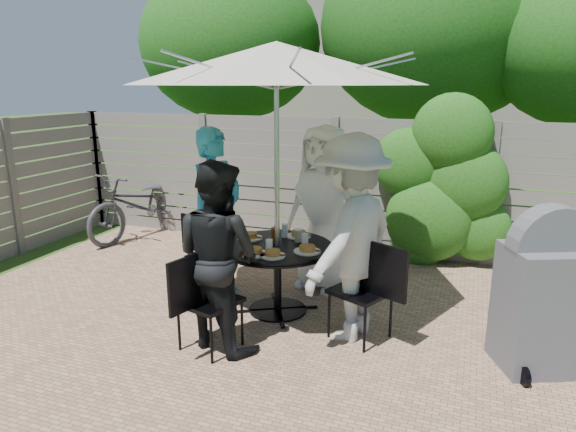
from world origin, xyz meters
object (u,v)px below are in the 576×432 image
(person_back, at_px, (323,209))
(person_left, at_px, (217,213))
(plate_front, at_px, (254,252))
(bicycle, at_px, (141,204))
(chair_right, at_px, (362,310))
(chair_front, at_px, (209,321))
(plate_extra, at_px, (273,254))
(syrup_jug, at_px, (276,235))
(umbrella, at_px, (276,63))
(plate_right, at_px, (307,250))
(coffee_cup, at_px, (299,236))
(patio_table, at_px, (278,266))
(glass_back, at_px, (285,231))
(bbq_grill, at_px, (546,297))
(chair_left, at_px, (210,269))
(glass_front, at_px, (269,247))
(chair_back, at_px, (329,262))
(plate_left, at_px, (250,236))
(person_right, at_px, (351,239))
(glass_right, at_px, (305,240))
(plate_back, at_px, (299,234))
(person_front, at_px, (218,256))

(person_back, distance_m, person_left, 1.17)
(plate_front, relative_size, bicycle, 0.13)
(chair_right, bearing_deg, plate_front, 27.94)
(chair_front, bearing_deg, person_back, -0.98)
(person_back, relative_size, plate_extra, 7.76)
(chair_right, bearing_deg, syrup_jug, 4.71)
(umbrella, bearing_deg, plate_right, -16.73)
(person_back, height_order, coffee_cup, person_back)
(plate_right, height_order, bicycle, bicycle)
(patio_table, distance_m, glass_back, 0.40)
(plate_front, xyz_separation_m, bbq_grill, (2.51, 0.10, -0.12))
(coffee_cup, bearing_deg, plate_right, -56.96)
(chair_left, height_order, person_left, person_left)
(person_back, bearing_deg, chair_front, -89.99)
(plate_extra, relative_size, glass_front, 1.71)
(umbrella, height_order, plate_right, umbrella)
(plate_front, distance_m, bicycle, 3.53)
(chair_back, bearing_deg, chair_left, -46.44)
(person_back, distance_m, syrup_jug, 0.79)
(patio_table, relative_size, chair_back, 1.55)
(plate_extra, bearing_deg, plate_right, 42.31)
(umbrella, distance_m, chair_front, 2.38)
(plate_left, bearing_deg, person_back, 49.82)
(umbrella, bearing_deg, bicycle, 148.31)
(chair_front, relative_size, person_right, 0.50)
(patio_table, height_order, umbrella, umbrella)
(chair_front, relative_size, plate_extra, 3.87)
(person_back, bearing_deg, glass_front, -84.50)
(person_back, height_order, glass_back, person_back)
(coffee_cup, bearing_deg, glass_right, -52.53)
(chair_right, distance_m, plate_extra, 0.96)
(person_back, bearing_deg, plate_back, -90.00)
(patio_table, xyz_separation_m, person_right, (0.79, -0.24, 0.43))
(person_front, height_order, glass_front, person_front)
(patio_table, height_order, person_back, person_back)
(chair_back, xyz_separation_m, person_left, (-1.07, -0.69, 0.66))
(patio_table, bearing_deg, glass_front, -84.73)
(chair_left, bearing_deg, chair_front, -49.66)
(person_right, xyz_separation_m, plate_extra, (-0.71, -0.10, -0.19))
(plate_left, bearing_deg, patio_table, -16.73)
(glass_back, bearing_deg, plate_back, 27.02)
(person_back, xyz_separation_m, person_front, (-0.48, -1.59, -0.09))
(umbrella, bearing_deg, chair_left, 163.34)
(umbrella, relative_size, chair_right, 3.54)
(bicycle, bearing_deg, patio_table, -19.35)
(person_left, distance_m, chair_right, 1.90)
(chair_left, distance_m, bbq_grill, 3.39)
(person_right, xyz_separation_m, glass_right, (-0.52, 0.26, -0.15))
(patio_table, xyz_separation_m, glass_right, (0.28, 0.03, 0.29))
(person_left, xyz_separation_m, glass_right, (1.07, -0.21, -0.13))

